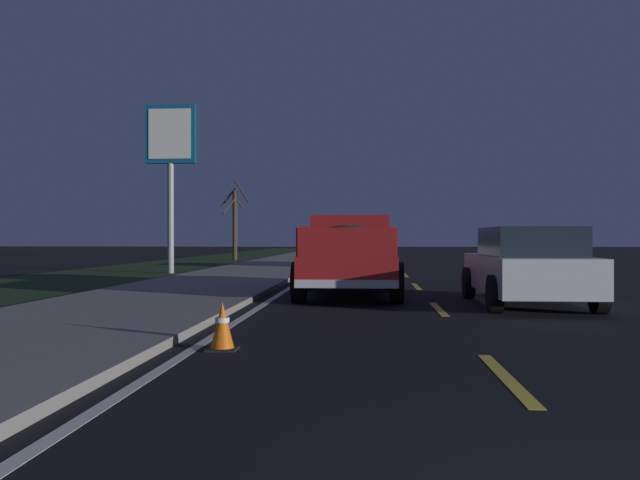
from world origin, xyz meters
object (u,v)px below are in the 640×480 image
(traffic_cone_near, at_px, (222,326))
(sedan_white, at_px, (527,266))
(gas_price_sign, at_px, (171,148))
(pickup_truck, at_px, (349,253))
(bare_tree_far, at_px, (235,222))
(sedan_silver, at_px, (357,250))

(traffic_cone_near, bearing_deg, sedan_white, -40.94)
(gas_price_sign, bearing_deg, pickup_truck, -142.21)
(sedan_white, distance_m, gas_price_sign, 15.83)
(bare_tree_far, bearing_deg, pickup_truck, -162.40)
(sedan_silver, bearing_deg, bare_tree_far, 36.02)
(sedan_silver, bearing_deg, pickup_truck, -179.75)
(sedan_white, distance_m, sedan_silver, 16.07)
(gas_price_sign, height_order, traffic_cone_near, gas_price_sign)
(pickup_truck, distance_m, sedan_silver, 13.55)
(sedan_white, height_order, gas_price_sign, gas_price_sign)
(pickup_truck, relative_size, bare_tree_far, 1.12)
(pickup_truck, distance_m, bare_tree_far, 25.10)
(pickup_truck, relative_size, traffic_cone_near, 9.37)
(pickup_truck, relative_size, sedan_white, 1.23)
(gas_price_sign, distance_m, traffic_cone_near, 18.21)
(sedan_silver, distance_m, traffic_cone_near, 21.29)
(sedan_silver, xyz_separation_m, gas_price_sign, (-4.54, 6.93, 3.94))
(pickup_truck, relative_size, sedan_silver, 1.23)
(sedan_silver, distance_m, bare_tree_far, 12.87)
(bare_tree_far, bearing_deg, sedan_silver, -143.98)
(sedan_white, bearing_deg, traffic_cone_near, 139.06)
(sedan_white, height_order, bare_tree_far, bare_tree_far)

